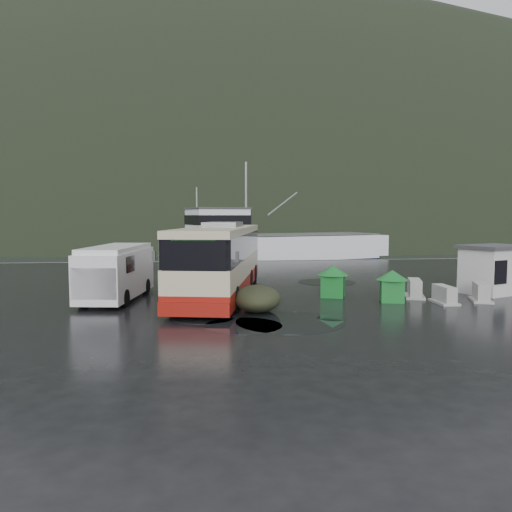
{
  "coord_description": "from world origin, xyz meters",
  "views": [
    {
      "loc": [
        -3.64,
        -22.98,
        3.92
      ],
      "look_at": [
        -0.66,
        4.26,
        1.7
      ],
      "focal_mm": 35.0,
      "sensor_mm": 36.0,
      "label": 1
    }
  ],
  "objects": [
    {
      "name": "harbor_water",
      "position": [
        0.0,
        110.0,
        0.0
      ],
      "size": [
        300.0,
        180.0,
        0.02
      ],
      "primitive_type": "cube",
      "color": "black",
      "rests_on": "ground"
    },
    {
      "name": "puddles",
      "position": [
        -0.02,
        -2.02,
        0.0
      ],
      "size": [
        10.16,
        14.42,
        0.01
      ],
      "color": "black",
      "rests_on": "ground"
    },
    {
      "name": "quay_edge",
      "position": [
        0.0,
        20.0,
        0.0
      ],
      "size": [
        160.0,
        0.6,
        1.5
      ],
      "primitive_type": "cube",
      "color": "#999993",
      "rests_on": "ground"
    },
    {
      "name": "ground",
      "position": [
        0.0,
        0.0,
        0.0
      ],
      "size": [
        160.0,
        160.0,
        0.0
      ],
      "primitive_type": "plane",
      "color": "black",
      "rests_on": "ground"
    },
    {
      "name": "coach_bus",
      "position": [
        -2.73,
        1.49,
        0.0
      ],
      "size": [
        5.57,
        13.18,
        3.62
      ],
      "primitive_type": null,
      "rotation": [
        0.0,
        0.0,
        -0.19
      ],
      "color": "#BFB190",
      "rests_on": "ground"
    },
    {
      "name": "white_van",
      "position": [
        -7.59,
        0.66,
        0.0
      ],
      "size": [
        2.96,
        6.33,
        2.54
      ],
      "primitive_type": null,
      "rotation": [
        0.0,
        0.0,
        -0.15
      ],
      "color": "silver",
      "rests_on": "ground"
    },
    {
      "name": "ticket_kiosk",
      "position": [
        11.0,
        0.53,
        0.0
      ],
      "size": [
        3.78,
        3.36,
        2.45
      ],
      "primitive_type": null,
      "rotation": [
        0.0,
        0.0,
        0.38
      ],
      "color": "silver",
      "rests_on": "ground"
    },
    {
      "name": "jersey_barrier_c",
      "position": [
        6.53,
        -0.21,
        0.0
      ],
      "size": [
        1.38,
        1.92,
        0.87
      ],
      "primitive_type": null,
      "rotation": [
        0.0,
        0.0,
        -0.33
      ],
      "color": "#999993",
      "rests_on": "ground"
    },
    {
      "name": "fishing_trawler",
      "position": [
        3.77,
        27.99,
        0.0
      ],
      "size": [
        27.28,
        13.88,
        10.71
      ],
      "primitive_type": null,
      "rotation": [
        0.0,
        0.0,
        0.32
      ],
      "color": "silver",
      "rests_on": "ground"
    },
    {
      "name": "dome_tent",
      "position": [
        -1.39,
        -2.89,
        0.0
      ],
      "size": [
        2.24,
        2.93,
        1.07
      ],
      "primitive_type": null,
      "rotation": [
        0.0,
        0.0,
        -0.11
      ],
      "color": "#282C1A",
      "rests_on": "ground"
    },
    {
      "name": "headland",
      "position": [
        10.0,
        250.0,
        0.0
      ],
      "size": [
        780.0,
        540.0,
        570.0
      ],
      "primitive_type": "ellipsoid",
      "color": "black",
      "rests_on": "ground"
    },
    {
      "name": "jersey_barrier_b",
      "position": [
        7.15,
        -1.93,
        0.0
      ],
      "size": [
        0.83,
        1.61,
        0.8
      ],
      "primitive_type": null,
      "rotation": [
        0.0,
        0.0,
        -0.02
      ],
      "color": "#999993",
      "rests_on": "ground"
    },
    {
      "name": "jersey_barrier_a",
      "position": [
        9.11,
        -1.56,
        0.0
      ],
      "size": [
        1.36,
        1.86,
        0.84
      ],
      "primitive_type": null,
      "rotation": [
        0.0,
        0.0,
        -0.35
      ],
      "color": "#999993",
      "rests_on": "ground"
    },
    {
      "name": "waste_bin_left",
      "position": [
        4.97,
        -1.29,
        0.0
      ],
      "size": [
        1.28,
        1.28,
        1.46
      ],
      "primitive_type": null,
      "rotation": [
        0.0,
        0.0,
        -0.26
      ],
      "color": "#126622",
      "rests_on": "ground"
    },
    {
      "name": "waste_bin_right",
      "position": [
        2.66,
        0.36,
        0.0
      ],
      "size": [
        1.42,
        1.42,
        1.54
      ],
      "primitive_type": null,
      "rotation": [
        0.0,
        0.0,
        -0.36
      ],
      "color": "#126622",
      "rests_on": "ground"
    }
  ]
}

